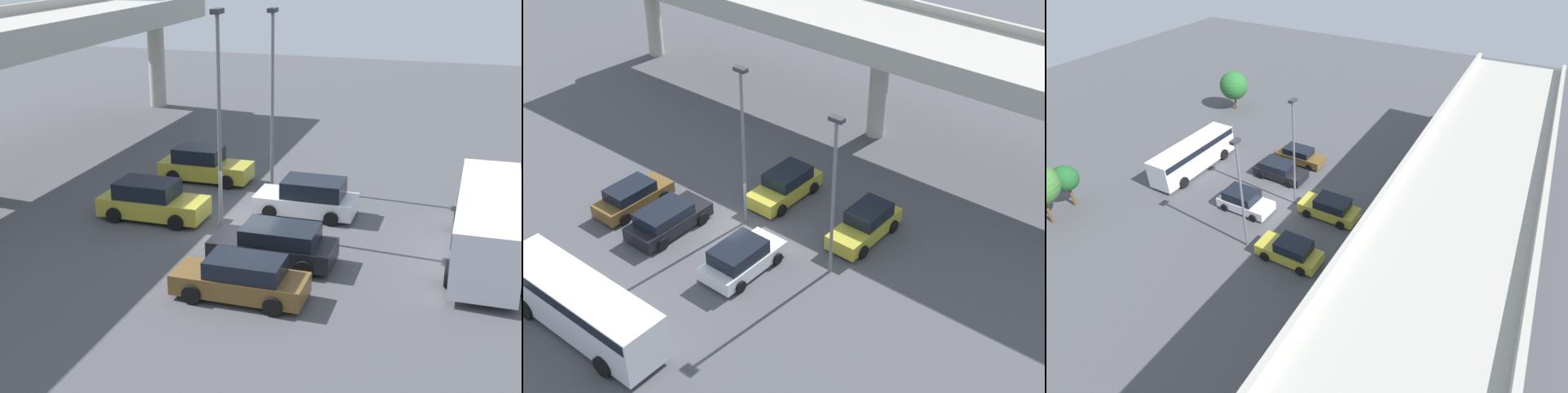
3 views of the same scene
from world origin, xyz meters
The scene contains 9 objects.
ground_plane centered at (0.00, 0.00, 0.00)m, with size 93.98×93.98×0.00m, color #4C4C51.
parked_car_0 centered at (-5.73, -1.74, 0.71)m, with size 1.99×4.52×1.47m.
parked_car_1 centered at (-2.66, -2.01, 0.72)m, with size 2.25×4.62×1.47m.
parked_car_2 centered at (0.12, 4.32, 0.79)m, with size 2.14×4.60×1.67m.
parked_car_3 centered at (2.56, -2.00, 0.78)m, with size 2.23×4.36×1.62m.
parked_car_4 centered at (5.65, 4.10, 0.79)m, with size 2.03×4.53×1.70m.
shuttle_bus centered at (-0.04, -9.47, 1.58)m, with size 8.73×2.58×2.63m.
lamp_post_near_aisle centered at (5.93, 0.66, 4.93)m, with size 0.70×0.35×8.47m.
lamp_post_mid_lot centered at (0.01, 1.12, 5.17)m, with size 0.70×0.35×8.93m.
Camera 1 is at (-26.43, -8.89, 11.40)m, focal length 50.00 mm.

